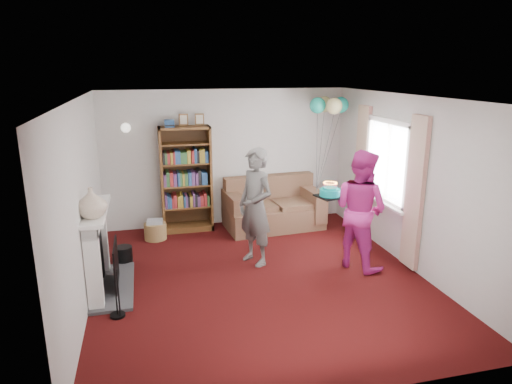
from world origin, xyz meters
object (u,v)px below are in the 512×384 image
object	(u,v)px
sofa	(273,208)
person_magenta	(360,209)
birthday_cake	(330,193)
bookcase	(186,180)
person_striped	(256,207)

from	to	relation	value
sofa	person_magenta	size ratio (longest dim) A/B	0.99
birthday_cake	bookcase	bearing A→B (deg)	134.24
sofa	person_striped	xyz separation A→B (m)	(-0.70, -1.52, 0.54)
person_striped	person_magenta	distance (m)	1.52
bookcase	sofa	xyz separation A→B (m)	(1.55, -0.23, -0.58)
person_striped	sofa	bearing A→B (deg)	127.42
birthday_cake	sofa	bearing A→B (deg)	102.04
bookcase	person_magenta	xyz separation A→B (m)	(2.30, -2.23, -0.05)
bookcase	person_magenta	distance (m)	3.20
bookcase	person_magenta	bearing A→B (deg)	-44.07
sofa	person_striped	bearing A→B (deg)	-119.45
sofa	birthday_cake	size ratio (longest dim) A/B	4.77
person_striped	person_magenta	xyz separation A→B (m)	(1.45, -0.48, -0.00)
person_magenta	birthday_cake	world-z (taller)	person_magenta
person_magenta	birthday_cake	distance (m)	0.50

